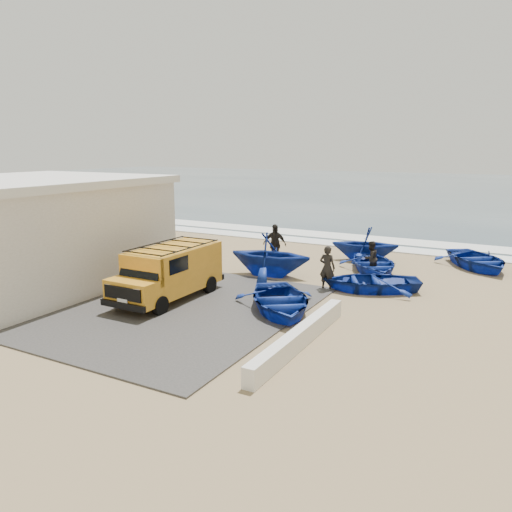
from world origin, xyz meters
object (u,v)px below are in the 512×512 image
at_px(boat_far_left, 365,244).
at_px(boat_far_right, 477,259).
at_px(parapet, 300,337).
at_px(van, 170,271).
at_px(fisherman_back, 275,244).
at_px(fisherman_front, 327,268).
at_px(fisherman_middle, 371,258).
at_px(building, 28,231).
at_px(boat_near_right, 371,281).
at_px(boat_mid_left, 270,254).
at_px(boat_mid_right, 373,264).
at_px(boat_near_left, 280,300).

distance_m(boat_far_left, boat_far_right, 5.15).
height_order(parapet, van, van).
bearing_deg(fisherman_back, boat_far_left, 29.41).
xyz_separation_m(fisherman_front, fisherman_middle, (0.86, 3.09, -0.12)).
relative_size(van, boat_far_right, 1.15).
bearing_deg(building, parapet, -4.58).
relative_size(boat_near_right, boat_far_left, 1.17).
bearing_deg(building, van, 7.52).
relative_size(fisherman_front, fisherman_back, 0.90).
distance_m(building, boat_mid_left, 10.02).
relative_size(van, boat_mid_left, 1.31).
relative_size(boat_mid_right, fisherman_back, 1.92).
bearing_deg(boat_far_left, boat_near_left, -14.14).
bearing_deg(parapet, boat_mid_right, 93.15).
bearing_deg(fisherman_middle, fisherman_back, -63.51).
height_order(van, boat_mid_left, van).
xyz_separation_m(boat_mid_left, fisherman_front, (2.95, -0.87, -0.07)).
xyz_separation_m(boat_mid_left, fisherman_middle, (3.81, 2.22, -0.19)).
distance_m(boat_near_right, boat_mid_left, 4.56).
bearing_deg(boat_near_right, building, -91.98).
bearing_deg(parapet, fisherman_back, 120.44).
distance_m(boat_far_left, fisherman_front, 5.76).
relative_size(van, boat_near_left, 1.18).
bearing_deg(boat_mid_left, parapet, -152.65).
distance_m(parapet, boat_mid_left, 8.00).
relative_size(boat_near_left, fisherman_front, 2.27).
bearing_deg(fisherman_back, boat_near_left, -71.51).
xyz_separation_m(boat_near_right, fisherman_back, (-5.30, 2.24, 0.58)).
bearing_deg(boat_near_left, parapet, -88.73).
bearing_deg(boat_far_right, fisherman_front, -160.25).
bearing_deg(parapet, boat_near_left, 126.68).
distance_m(fisherman_front, fisherman_back, 4.74).
bearing_deg(parapet, boat_far_right, 74.36).
bearing_deg(boat_mid_left, fisherman_back, 15.46).
xyz_separation_m(van, boat_mid_right, (5.49, 7.50, -0.69)).
distance_m(building, fisherman_middle, 14.42).
relative_size(boat_far_right, fisherman_middle, 2.70).
relative_size(boat_mid_right, fisherman_middle, 2.47).
distance_m(boat_mid_right, boat_far_left, 2.50).
xyz_separation_m(boat_near_left, boat_mid_left, (-2.54, 4.26, 0.53)).
relative_size(boat_near_left, boat_mid_left, 1.11).
bearing_deg(boat_near_right, boat_far_left, 173.57).
bearing_deg(parapet, building, 175.42).
bearing_deg(fisherman_middle, parapet, 27.59).
xyz_separation_m(van, boat_near_left, (4.20, 0.57, -0.67)).
relative_size(boat_far_right, fisherman_back, 2.09).
xyz_separation_m(fisherman_front, fisherman_back, (-3.74, 2.90, 0.09)).
bearing_deg(boat_far_right, boat_mid_left, -177.56).
relative_size(building, fisherman_middle, 6.24).
height_order(boat_far_right, fisherman_middle, fisherman_middle).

